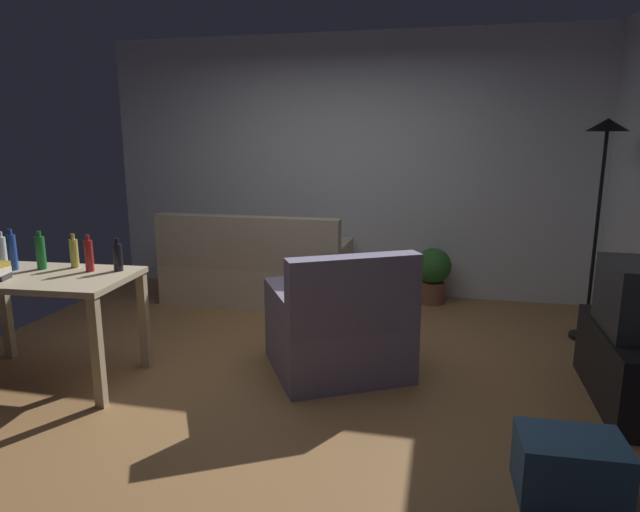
{
  "coord_description": "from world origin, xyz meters",
  "views": [
    {
      "loc": [
        1.05,
        -3.64,
        1.68
      ],
      "look_at": [
        0.1,
        0.5,
        0.75
      ],
      "focal_mm": 31.07,
      "sensor_mm": 36.0,
      "label": 1
    }
  ],
  "objects_px": {
    "couch": "(257,272)",
    "storage_box": "(570,467)",
    "torchiere_lamp": "(603,170)",
    "bottle_dark": "(118,257)",
    "desk": "(43,290)",
    "bottle_green": "(41,252)",
    "tv_stand": "(632,368)",
    "potted_plant": "(433,272)",
    "bottle_clear": "(2,251)",
    "bottle_red": "(89,255)",
    "bottle_squat": "(74,253)",
    "armchair": "(340,330)",
    "bottle_blue": "(12,252)"
  },
  "relations": [
    {
      "from": "couch",
      "to": "storage_box",
      "type": "height_order",
      "value": "couch"
    },
    {
      "from": "torchiere_lamp",
      "to": "bottle_dark",
      "type": "distance_m",
      "value": 3.75
    },
    {
      "from": "storage_box",
      "to": "desk",
      "type": "bearing_deg",
      "value": 170.26
    },
    {
      "from": "bottle_green",
      "to": "bottle_dark",
      "type": "distance_m",
      "value": 0.56
    },
    {
      "from": "tv_stand",
      "to": "potted_plant",
      "type": "xyz_separation_m",
      "value": [
        -1.3,
        1.91,
        0.09
      ]
    },
    {
      "from": "bottle_clear",
      "to": "bottle_red",
      "type": "relative_size",
      "value": 0.96
    },
    {
      "from": "torchiere_lamp",
      "to": "bottle_green",
      "type": "distance_m",
      "value": 4.29
    },
    {
      "from": "desk",
      "to": "bottle_green",
      "type": "height_order",
      "value": "bottle_green"
    },
    {
      "from": "bottle_dark",
      "to": "bottle_squat",
      "type": "bearing_deg",
      "value": 176.66
    },
    {
      "from": "bottle_squat",
      "to": "bottle_red",
      "type": "xyz_separation_m",
      "value": [
        0.18,
        -0.08,
        0.01
      ]
    },
    {
      "from": "torchiere_lamp",
      "to": "bottle_squat",
      "type": "distance_m",
      "value": 4.07
    },
    {
      "from": "bottle_clear",
      "to": "bottle_dark",
      "type": "xyz_separation_m",
      "value": [
        0.91,
        0.04,
        -0.01
      ]
    },
    {
      "from": "tv_stand",
      "to": "storage_box",
      "type": "xyz_separation_m",
      "value": [
        -0.57,
        -1.09,
        -0.09
      ]
    },
    {
      "from": "bottle_clear",
      "to": "bottle_squat",
      "type": "xyz_separation_m",
      "value": [
        0.55,
        0.06,
        -0.0
      ]
    },
    {
      "from": "desk",
      "to": "bottle_clear",
      "type": "height_order",
      "value": "bottle_clear"
    },
    {
      "from": "armchair",
      "to": "bottle_squat",
      "type": "height_order",
      "value": "bottle_squat"
    },
    {
      "from": "torchiere_lamp",
      "to": "potted_plant",
      "type": "relative_size",
      "value": 3.18
    },
    {
      "from": "bottle_squat",
      "to": "bottle_dark",
      "type": "relative_size",
      "value": 1.06
    },
    {
      "from": "armchair",
      "to": "bottle_dark",
      "type": "bearing_deg",
      "value": -16.04
    },
    {
      "from": "torchiere_lamp",
      "to": "bottle_red",
      "type": "relative_size",
      "value": 7.03
    },
    {
      "from": "bottle_squat",
      "to": "armchair",
      "type": "bearing_deg",
      "value": 10.35
    },
    {
      "from": "tv_stand",
      "to": "armchair",
      "type": "xyz_separation_m",
      "value": [
        -1.9,
        0.05,
        0.08
      ]
    },
    {
      "from": "couch",
      "to": "bottle_blue",
      "type": "xyz_separation_m",
      "value": [
        -1.06,
        -2.05,
        0.58
      ]
    },
    {
      "from": "storage_box",
      "to": "torchiere_lamp",
      "type": "bearing_deg",
      "value": 75.95
    },
    {
      "from": "potted_plant",
      "to": "bottle_clear",
      "type": "relative_size",
      "value": 2.32
    },
    {
      "from": "bottle_dark",
      "to": "bottle_green",
      "type": "bearing_deg",
      "value": -172.39
    },
    {
      "from": "potted_plant",
      "to": "bottle_clear",
      "type": "height_order",
      "value": "bottle_clear"
    },
    {
      "from": "desk",
      "to": "bottle_clear",
      "type": "relative_size",
      "value": 5.05
    },
    {
      "from": "torchiere_lamp",
      "to": "bottle_green",
      "type": "xyz_separation_m",
      "value": [
        -3.95,
        -1.57,
        -0.53
      ]
    },
    {
      "from": "desk",
      "to": "bottle_clear",
      "type": "bearing_deg",
      "value": 154.44
    },
    {
      "from": "couch",
      "to": "bottle_green",
      "type": "xyz_separation_m",
      "value": [
        -0.88,
        -1.98,
        0.57
      ]
    },
    {
      "from": "potted_plant",
      "to": "bottle_dark",
      "type": "height_order",
      "value": "bottle_dark"
    },
    {
      "from": "potted_plant",
      "to": "bottle_blue",
      "type": "xyz_separation_m",
      "value": [
        -2.83,
        -2.36,
        0.56
      ]
    },
    {
      "from": "armchair",
      "to": "bottle_clear",
      "type": "xyz_separation_m",
      "value": [
        -2.41,
        -0.39,
        0.55
      ]
    },
    {
      "from": "bottle_red",
      "to": "potted_plant",
      "type": "bearing_deg",
      "value": 45.01
    },
    {
      "from": "bottle_blue",
      "to": "bottle_green",
      "type": "distance_m",
      "value": 0.19
    },
    {
      "from": "desk",
      "to": "bottle_red",
      "type": "distance_m",
      "value": 0.38
    },
    {
      "from": "tv_stand",
      "to": "torchiere_lamp",
      "type": "xyz_separation_m",
      "value": [
        0.0,
        1.19,
        1.17
      ]
    },
    {
      "from": "torchiere_lamp",
      "to": "potted_plant",
      "type": "height_order",
      "value": "torchiere_lamp"
    },
    {
      "from": "tv_stand",
      "to": "bottle_green",
      "type": "distance_m",
      "value": 4.02
    },
    {
      "from": "couch",
      "to": "armchair",
      "type": "bearing_deg",
      "value": 127.06
    },
    {
      "from": "desk",
      "to": "bottle_red",
      "type": "xyz_separation_m",
      "value": [
        0.27,
        0.16,
        0.22
      ]
    },
    {
      "from": "torchiere_lamp",
      "to": "bottle_red",
      "type": "distance_m",
      "value": 3.94
    },
    {
      "from": "tv_stand",
      "to": "bottle_blue",
      "type": "xyz_separation_m",
      "value": [
        -4.13,
        -0.45,
        0.65
      ]
    },
    {
      "from": "storage_box",
      "to": "bottle_red",
      "type": "distance_m",
      "value": 3.18
    },
    {
      "from": "bottle_clear",
      "to": "bottle_blue",
      "type": "distance_m",
      "value": 0.21
    },
    {
      "from": "bottle_squat",
      "to": "bottle_red",
      "type": "relative_size",
      "value": 0.94
    },
    {
      "from": "bottle_blue",
      "to": "bottle_dark",
      "type": "bearing_deg",
      "value": 10.65
    },
    {
      "from": "couch",
      "to": "bottle_clear",
      "type": "bearing_deg",
      "value": 57.55
    },
    {
      "from": "torchiere_lamp",
      "to": "bottle_dark",
      "type": "xyz_separation_m",
      "value": [
        -3.4,
        -1.5,
        -0.55
      ]
    }
  ]
}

